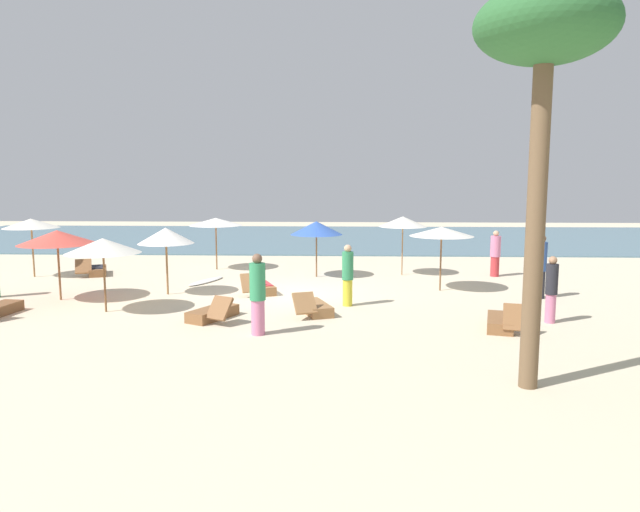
% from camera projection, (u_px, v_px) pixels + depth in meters
% --- Properties ---
extents(ground_plane, '(60.00, 60.00, 0.00)m').
position_uv_depth(ground_plane, '(294.00, 294.00, 18.50)').
color(ground_plane, beige).
extents(ocean_water, '(48.00, 16.00, 0.06)m').
position_uv_depth(ocean_water, '(317.00, 238.00, 35.33)').
color(ocean_water, slate).
rests_on(ocean_water, ground_plane).
extents(umbrella_0, '(1.80, 1.80, 2.23)m').
position_uv_depth(umbrella_0, '(403.00, 222.00, 21.84)').
color(umbrella_0, olive).
rests_on(umbrella_0, ground_plane).
extents(umbrella_1, '(2.07, 2.07, 2.09)m').
position_uv_depth(umbrella_1, '(442.00, 232.00, 18.82)').
color(umbrella_1, brown).
rests_on(umbrella_1, ground_plane).
extents(umbrella_2, '(2.02, 2.02, 2.04)m').
position_uv_depth(umbrella_2, '(103.00, 246.00, 15.81)').
color(umbrella_2, brown).
rests_on(umbrella_2, ground_plane).
extents(umbrella_3, '(1.99, 1.99, 2.17)m').
position_uv_depth(umbrella_3, '(31.00, 223.00, 21.41)').
color(umbrella_3, olive).
rests_on(umbrella_3, ground_plane).
extents(umbrella_4, '(1.93, 1.93, 2.08)m').
position_uv_depth(umbrella_4, '(316.00, 228.00, 21.45)').
color(umbrella_4, brown).
rests_on(umbrella_4, ground_plane).
extents(umbrella_5, '(1.75, 1.75, 2.12)m').
position_uv_depth(umbrella_5, '(166.00, 236.00, 18.21)').
color(umbrella_5, olive).
rests_on(umbrella_5, ground_plane).
extents(umbrella_6, '(2.26, 2.26, 2.12)m').
position_uv_depth(umbrella_6, '(57.00, 237.00, 17.37)').
color(umbrella_6, brown).
rests_on(umbrella_6, ground_plane).
extents(umbrella_7, '(2.11, 2.11, 2.07)m').
position_uv_depth(umbrella_7, '(216.00, 222.00, 23.22)').
color(umbrella_7, brown).
rests_on(umbrella_7, ground_plane).
extents(lounger_0, '(0.97, 1.73, 0.74)m').
position_uv_depth(lounger_0, '(502.00, 322.00, 14.22)').
color(lounger_0, brown).
rests_on(lounger_0, ground_plane).
extents(lounger_2, '(1.18, 1.80, 0.66)m').
position_uv_depth(lounger_2, '(96.00, 270.00, 22.13)').
color(lounger_2, brown).
rests_on(lounger_2, ground_plane).
extents(lounger_4, '(1.29, 1.76, 0.70)m').
position_uv_depth(lounger_4, '(213.00, 313.00, 15.18)').
color(lounger_4, brown).
rests_on(lounger_4, ground_plane).
extents(lounger_5, '(1.16, 1.77, 0.71)m').
position_uv_depth(lounger_5, '(261.00, 287.00, 18.68)').
color(lounger_5, olive).
rests_on(lounger_5, ground_plane).
extents(lounger_6, '(1.14, 1.80, 0.67)m').
position_uv_depth(lounger_6, '(314.00, 307.00, 15.83)').
color(lounger_6, olive).
rests_on(lounger_6, ground_plane).
extents(person_1, '(0.39, 0.39, 1.93)m').
position_uv_depth(person_1, '(258.00, 294.00, 13.61)').
color(person_1, '#D17299').
rests_on(person_1, ground_plane).
extents(person_2, '(0.40, 0.40, 1.96)m').
position_uv_depth(person_2, '(541.00, 266.00, 17.72)').
color(person_2, '#26262D').
rests_on(person_2, ground_plane).
extents(person_3, '(0.43, 0.43, 1.71)m').
position_uv_depth(person_3, '(551.00, 289.00, 14.74)').
color(person_3, '#D17299').
rests_on(person_3, ground_plane).
extents(person_4, '(0.44, 0.44, 1.72)m').
position_uv_depth(person_4, '(495.00, 254.00, 21.69)').
color(person_4, '#BF3338').
rests_on(person_4, ground_plane).
extents(person_5, '(0.46, 0.46, 1.78)m').
position_uv_depth(person_5, '(348.00, 275.00, 16.69)').
color(person_5, yellow).
rests_on(person_5, ground_plane).
extents(palm_2, '(2.33, 2.33, 6.79)m').
position_uv_depth(palm_2, '(545.00, 41.00, 9.52)').
color(palm_2, brown).
rests_on(palm_2, ground_plane).
extents(surfboard, '(1.15, 2.06, 0.07)m').
position_uv_depth(surfboard, '(206.00, 281.00, 20.63)').
color(surfboard, silver).
rests_on(surfboard, ground_plane).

